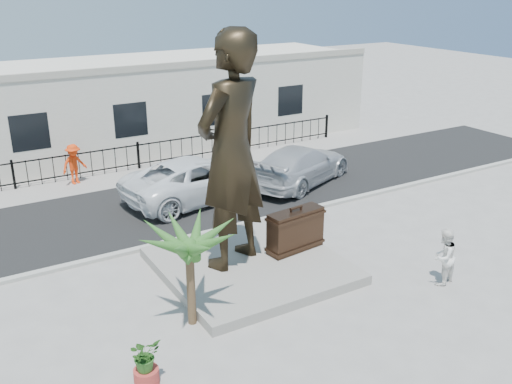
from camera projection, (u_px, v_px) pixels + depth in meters
ground at (291, 287)px, 16.55m from camera, size 100.00×100.00×0.00m
street at (180, 200)px, 23.00m from camera, size 40.00×7.00×0.01m
curb at (220, 230)px, 20.16m from camera, size 40.00×0.25×0.12m
far_sidewalk at (145, 173)px, 26.22m from camera, size 40.00×2.50×0.02m
plinth at (250, 265)px, 17.47m from camera, size 5.20×5.20×0.30m
fence at (138, 156)px, 26.65m from camera, size 22.00×0.10×1.20m
building at (108, 107)px, 29.47m from camera, size 28.00×7.00×4.40m
statue at (231, 152)px, 16.21m from camera, size 2.98×2.53×6.93m
suitcase at (295, 230)px, 17.95m from camera, size 1.94×0.81×1.33m
tourist at (444, 257)px, 16.46m from camera, size 0.96×0.82×1.72m
car_white at (198, 179)px, 22.87m from camera, size 6.56×3.73×1.73m
car_silver at (300, 165)px, 24.68m from camera, size 6.13×4.41×1.65m
worker at (74, 164)px, 24.56m from camera, size 1.29×0.99×1.76m
palm_tree at (193, 323)px, 14.82m from camera, size 1.80×1.80×3.20m
planter at (147, 377)px, 12.50m from camera, size 0.56×0.56×0.40m
shrub at (145, 355)px, 12.30m from camera, size 0.82×0.76×0.75m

